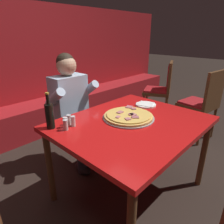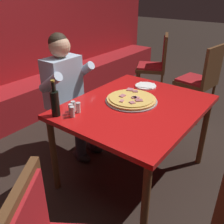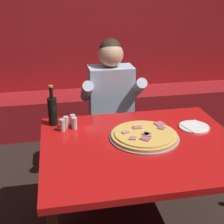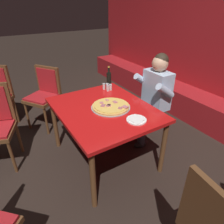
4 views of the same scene
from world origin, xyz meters
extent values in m
plane|color=black|center=(0.00, 0.00, 0.00)|extent=(24.00, 24.00, 0.00)
cube|color=#A3191E|center=(0.00, 1.86, 0.23)|extent=(6.46, 0.48, 0.46)
cylinder|color=brown|center=(-0.57, -0.45, 0.36)|extent=(0.06, 0.06, 0.72)
cylinder|color=brown|center=(0.57, -0.45, 0.36)|extent=(0.06, 0.06, 0.72)
cylinder|color=brown|center=(-0.57, 0.45, 0.36)|extent=(0.06, 0.06, 0.72)
cylinder|color=brown|center=(0.57, 0.45, 0.36)|extent=(0.06, 0.06, 0.72)
cube|color=red|center=(0.00, 0.00, 0.74)|extent=(1.26, 1.03, 0.04)
cylinder|color=#9E9EA3|center=(0.04, 0.07, 0.76)|extent=(0.46, 0.46, 0.01)
cylinder|color=#DBA856|center=(0.04, 0.07, 0.78)|extent=(0.43, 0.43, 0.02)
cylinder|color=#E0B251|center=(0.04, 0.07, 0.79)|extent=(0.39, 0.39, 0.01)
cube|color=#B76670|center=(0.04, 0.04, 0.80)|extent=(0.06, 0.06, 0.01)
cube|color=#B76670|center=(0.01, 0.15, 0.80)|extent=(0.06, 0.04, 0.01)
cube|color=#A85B66|center=(0.17, 0.11, 0.80)|extent=(0.06, 0.06, 0.01)
cube|color=#C6757A|center=(0.05, 0.03, 0.80)|extent=(0.06, 0.07, 0.01)
cube|color=#C6757A|center=(-0.08, 0.09, 0.80)|extent=(0.05, 0.04, 0.01)
cube|color=#B76670|center=(-0.06, 0.00, 0.80)|extent=(0.06, 0.06, 0.01)
cube|color=#A85B66|center=(0.02, -0.02, 0.80)|extent=(0.08, 0.08, 0.01)
cube|color=#B76670|center=(0.18, 0.18, 0.80)|extent=(0.08, 0.08, 0.01)
cylinder|color=white|center=(0.42, 0.15, 0.76)|extent=(0.21, 0.21, 0.01)
cube|color=white|center=(0.42, 0.15, 0.77)|extent=(0.19, 0.19, 0.01)
cylinder|color=black|center=(-0.54, 0.39, 0.86)|extent=(0.07, 0.07, 0.20)
cylinder|color=black|center=(-0.54, 0.39, 1.00)|extent=(0.03, 0.03, 0.08)
cylinder|color=#B29933|center=(-0.54, 0.39, 1.04)|extent=(0.03, 0.03, 0.01)
cylinder|color=silver|center=(-0.41, 0.34, 0.79)|extent=(0.04, 0.04, 0.07)
cylinder|color=#B23323|center=(-0.41, 0.34, 0.78)|extent=(0.03, 0.03, 0.04)
cylinder|color=silver|center=(-0.41, 0.34, 0.84)|extent=(0.04, 0.04, 0.01)
cylinder|color=silver|center=(-0.46, 0.32, 0.79)|extent=(0.04, 0.04, 0.07)
cylinder|color=silver|center=(-0.46, 0.32, 0.78)|extent=(0.03, 0.03, 0.04)
cylinder|color=silver|center=(-0.46, 0.32, 0.84)|extent=(0.04, 0.04, 0.01)
cylinder|color=silver|center=(-0.48, 0.28, 0.79)|extent=(0.04, 0.04, 0.07)
cylinder|color=#28231E|center=(-0.48, 0.28, 0.78)|extent=(0.03, 0.03, 0.04)
cylinder|color=silver|center=(-0.48, 0.28, 0.84)|extent=(0.04, 0.04, 0.01)
cylinder|color=silver|center=(-0.40, 0.29, 0.79)|extent=(0.04, 0.04, 0.07)
cylinder|color=#516B33|center=(-0.40, 0.29, 0.78)|extent=(0.03, 0.03, 0.04)
cylinder|color=silver|center=(-0.40, 0.29, 0.84)|extent=(0.04, 0.04, 0.01)
ellipsoid|color=black|center=(-0.14, 0.56, 0.04)|extent=(0.11, 0.24, 0.09)
ellipsoid|color=black|center=(0.06, 0.56, 0.04)|extent=(0.11, 0.24, 0.09)
cylinder|color=#282833|center=(-0.14, 0.56, 0.23)|extent=(0.11, 0.11, 0.43)
cylinder|color=#282833|center=(0.06, 0.56, 0.23)|extent=(0.11, 0.11, 0.43)
cube|color=#282833|center=(-0.04, 0.66, 0.51)|extent=(0.34, 0.40, 0.12)
cube|color=silver|center=(-0.04, 0.86, 0.78)|extent=(0.38, 0.22, 0.52)
cylinder|color=silver|center=(-0.26, 0.78, 0.86)|extent=(0.09, 0.30, 0.25)
cylinder|color=silver|center=(0.18, 0.78, 0.86)|extent=(0.09, 0.30, 0.25)
sphere|color=#D6A884|center=(-0.04, 0.86, 1.15)|extent=(0.21, 0.21, 0.21)
sphere|color=#2D2319|center=(-0.04, 0.88, 1.18)|extent=(0.19, 0.19, 0.19)
cylinder|color=brown|center=(1.77, 0.18, 0.24)|extent=(0.04, 0.04, 0.47)
cylinder|color=brown|center=(1.39, 0.23, 0.24)|extent=(0.04, 0.04, 0.47)
cylinder|color=brown|center=(1.72, -0.20, 0.24)|extent=(0.04, 0.04, 0.47)
cylinder|color=brown|center=(1.34, -0.14, 0.24)|extent=(0.04, 0.04, 0.47)
cube|color=brown|center=(1.55, 0.02, 0.50)|extent=(0.50, 0.50, 0.05)
cube|color=#A3191E|center=(1.55, 0.02, 0.54)|extent=(0.46, 0.46, 0.03)
cube|color=brown|center=(1.53, -0.18, 0.77)|extent=(0.44, 0.10, 0.49)
cube|color=#A3191E|center=(1.53, -0.15, 0.77)|extent=(0.36, 0.07, 0.41)
cylinder|color=brown|center=(1.85, 1.07, 0.24)|extent=(0.04, 0.04, 0.47)
cylinder|color=brown|center=(1.51, 0.91, 0.24)|extent=(0.04, 0.04, 0.47)
cylinder|color=brown|center=(2.02, 0.73, 0.24)|extent=(0.04, 0.04, 0.47)
cylinder|color=brown|center=(1.67, 0.57, 0.24)|extent=(0.04, 0.04, 0.47)
cube|color=brown|center=(1.76, 0.82, 0.50)|extent=(0.59, 0.59, 0.05)
cube|color=#A3191E|center=(1.76, 0.82, 0.54)|extent=(0.54, 0.54, 0.03)
cube|color=brown|center=(1.85, 0.64, 0.77)|extent=(0.41, 0.22, 0.50)
cube|color=#A3191E|center=(1.84, 0.66, 0.77)|extent=(0.34, 0.18, 0.42)
camera|label=1|loc=(-1.25, -0.95, 1.46)|focal=32.00mm
camera|label=2|loc=(-1.66, -1.00, 1.67)|focal=40.00mm
camera|label=3|loc=(-0.51, -1.68, 1.70)|focal=50.00mm
camera|label=4|loc=(1.79, -1.00, 1.86)|focal=32.00mm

